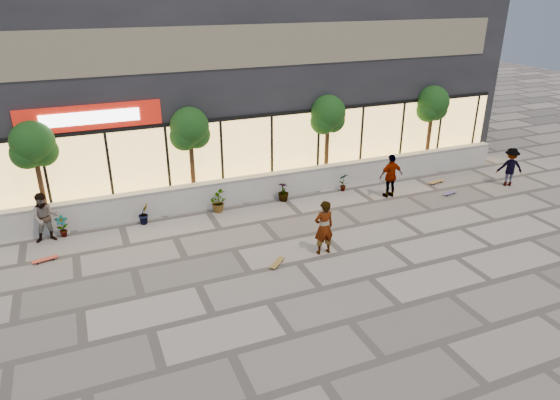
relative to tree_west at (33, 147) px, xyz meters
name	(u,v)px	position (x,y,z in m)	size (l,w,h in m)	color
ground	(369,277)	(9.00, -7.70, -2.99)	(80.00, 80.00, 0.00)	#A69B90
planter_wall	(280,184)	(9.00, -0.70, -2.46)	(22.00, 0.42, 1.04)	silver
retail_building	(237,74)	(9.00, 4.79, 1.26)	(24.00, 9.17, 8.50)	black
shrub_a	(62,226)	(0.50, -1.25, -2.58)	(0.43, 0.29, 0.81)	#163310
shrub_b	(144,213)	(3.30, -1.25, -2.58)	(0.45, 0.36, 0.81)	#163310
shrub_c	(217,202)	(6.10, -1.25, -2.58)	(0.73, 0.63, 0.81)	#163310
shrub_d	(283,191)	(8.90, -1.25, -2.58)	(0.45, 0.45, 0.81)	#163310
shrub_e	(343,182)	(11.70, -1.25, -2.58)	(0.43, 0.29, 0.81)	#163310
tree_west	(33,147)	(0.00, 0.00, 0.00)	(1.60, 1.50, 3.92)	#482719
tree_midwest	(190,131)	(5.50, 0.00, 0.00)	(1.60, 1.50, 3.92)	#482719
tree_mideast	(328,117)	(11.50, 0.00, 0.00)	(1.60, 1.50, 3.92)	#482719
tree_east	(432,106)	(17.00, 0.00, 0.00)	(1.60, 1.50, 3.92)	#482719
skater_center	(324,227)	(8.40, -5.79, -2.05)	(0.68, 0.45, 1.87)	silver
skater_left	(45,218)	(0.04, -1.40, -2.10)	(0.86, 0.67, 1.78)	tan
skater_right_near	(391,176)	(13.17, -2.56, -2.06)	(1.08, 0.45, 1.84)	white
skater_right_far	(510,167)	(18.75, -3.46, -2.13)	(1.10, 0.63, 1.70)	maroon
skateboard_center	(277,263)	(6.71, -5.93, -2.91)	(0.70, 0.68, 0.09)	olive
skateboard_left	(45,259)	(-0.08, -2.88, -2.91)	(0.79, 0.36, 0.09)	#E2412A
skateboard_right_near	(437,182)	(16.00, -2.09, -2.90)	(0.85, 0.35, 0.10)	olive
skateboard_right_far	(450,193)	(15.67, -3.37, -2.91)	(0.77, 0.34, 0.09)	#534884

